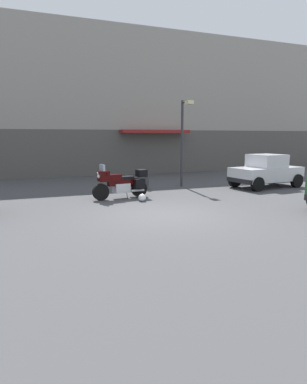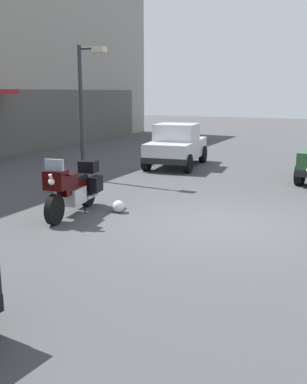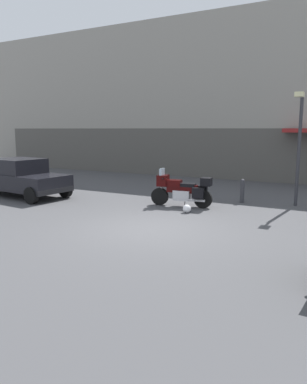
# 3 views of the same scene
# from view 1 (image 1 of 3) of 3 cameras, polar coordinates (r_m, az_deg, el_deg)

# --- Properties ---
(ground_plane) EXTENTS (80.00, 80.00, 0.00)m
(ground_plane) POSITION_cam_1_polar(r_m,az_deg,el_deg) (10.45, 2.00, -3.90)
(ground_plane) COLOR #424244
(building_facade_rear) EXTENTS (39.42, 3.40, 9.05)m
(building_facade_rear) POSITION_cam_1_polar(r_m,az_deg,el_deg) (22.23, -10.95, 14.56)
(building_facade_rear) COLOR gray
(building_facade_rear) RESTS_ON ground
(motorcycle) EXTENTS (2.26, 0.90, 1.36)m
(motorcycle) POSITION_cam_1_polar(r_m,az_deg,el_deg) (13.17, -5.40, 1.57)
(motorcycle) COLOR black
(motorcycle) RESTS_ON ground
(helmet) EXTENTS (0.28, 0.28, 0.28)m
(helmet) POSITION_cam_1_polar(r_m,az_deg,el_deg) (12.60, -1.91, -0.96)
(helmet) COLOR silver
(helmet) RESTS_ON ground
(car_compact_side) EXTENTS (3.60, 2.06, 1.56)m
(car_compact_side) POSITION_cam_1_polar(r_m,az_deg,el_deg) (16.89, 18.45, 3.35)
(car_compact_side) COLOR silver
(car_compact_side) RESTS_ON ground
(streetlamp_curbside) EXTENTS (0.28, 0.94, 4.05)m
(streetlamp_curbside) POSITION_cam_1_polar(r_m,az_deg,el_deg) (16.14, 5.09, 9.75)
(streetlamp_curbside) COLOR #2D2D33
(streetlamp_curbside) RESTS_ON ground
(bollard_curbside) EXTENTS (0.16, 0.16, 0.90)m
(bollard_curbside) POSITION_cam_1_polar(r_m,az_deg,el_deg) (15.40, -1.17, 2.21)
(bollard_curbside) COLOR #333338
(bollard_curbside) RESTS_ON ground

